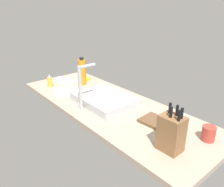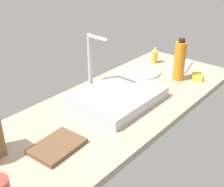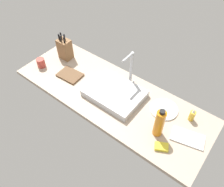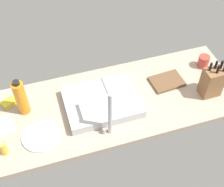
{
  "view_description": "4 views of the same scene",
  "coord_description": "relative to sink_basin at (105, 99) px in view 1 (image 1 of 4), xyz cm",
  "views": [
    {
      "loc": [
        -116.2,
        94.94,
        74.06
      ],
      "look_at": [
        1.78,
        -4.67,
        10.21
      ],
      "focal_mm": 35.66,
      "sensor_mm": 36.0,
      "label": 1
    },
    {
      "loc": [
        -100.75,
        -83.85,
        77.83
      ],
      "look_at": [
        -0.4,
        0.78,
        9.96
      ],
      "focal_mm": 47.69,
      "sensor_mm": 36.0,
      "label": 2
    },
    {
      "loc": [
        77.25,
        -96.98,
        139.86
      ],
      "look_at": [
        4.8,
        -4.12,
        10.51
      ],
      "focal_mm": 36.05,
      "sensor_mm": 36.0,
      "label": 3
    },
    {
      "loc": [
        34.21,
        116.45,
        148.22
      ],
      "look_at": [
        -2.88,
        -0.9,
        10.24
      ],
      "focal_mm": 49.52,
      "sensor_mm": 36.0,
      "label": 4
    }
  ],
  "objects": [
    {
      "name": "dish_sponge",
      "position": [
        53.47,
        -18.17,
        -1.6
      ],
      "size": [
        10.77,
        9.55,
        2.4
      ],
      "primitive_type": "cube",
      "rotation": [
        0.0,
        0.0,
        0.49
      ],
      "color": "yellow",
      "rests_on": "countertop_slab"
    },
    {
      "name": "sink_basin",
      "position": [
        0.0,
        0.0,
        0.0
      ],
      "size": [
        44.14,
        33.71,
        5.6
      ],
      "primitive_type": "cube",
      "color": "#B7BABF",
      "rests_on": "countertop_slab"
    },
    {
      "name": "soap_bottle",
      "position": [
        58.89,
        15.87,
        1.96
      ],
      "size": [
        4.17,
        4.17,
        11.31
      ],
      "color": "gold",
      "rests_on": "countertop_slab"
    },
    {
      "name": "dinner_plate",
      "position": [
        38.81,
        11.56,
        -2.2
      ],
      "size": [
        21.59,
        21.59,
        1.2
      ],
      "primitive_type": "cylinder",
      "color": "silver",
      "rests_on": "countertop_slab"
    },
    {
      "name": "coffee_mug",
      "position": [
        -74.94,
        -12.64,
        1.4
      ],
      "size": [
        7.3,
        7.3,
        8.41
      ],
      "primitive_type": "cylinder",
      "color": "#B23D33",
      "rests_on": "countertop_slab"
    },
    {
      "name": "dish_towel",
      "position": [
        64.24,
        -0.41,
        -2.2
      ],
      "size": [
        24.96,
        17.44,
        1.2
      ],
      "primitive_type": "cube",
      "rotation": [
        0.0,
        0.0,
        0.25
      ],
      "color": "white",
      "rests_on": "countertop_slab"
    },
    {
      "name": "cutting_board",
      "position": [
        -45.41,
        -5.72,
        -1.9
      ],
      "size": [
        21.57,
        16.35,
        1.8
      ],
      "primitive_type": "cube",
      "rotation": [
        0.0,
        0.0,
        0.07
      ],
      "color": "brown",
      "rests_on": "countertop_slab"
    },
    {
      "name": "knife_block",
      "position": [
        -66.65,
        10.54,
        7.14
      ],
      "size": [
        12.05,
        9.43,
        24.82
      ],
      "rotation": [
        0.0,
        0.0,
        0.01
      ],
      "color": "brown",
      "rests_on": "countertop_slab"
    },
    {
      "name": "faucet",
      "position": [
        1.28,
        18.92,
        15.61
      ],
      "size": [
        5.5,
        13.81,
        31.83
      ],
      "color": "#B7BABF",
      "rests_on": "countertop_slab"
    },
    {
      "name": "water_bottle",
      "position": [
        45.1,
        -9.77,
        9.0
      ],
      "size": [
        6.74,
        6.74,
        25.09
      ],
      "color": "orange",
      "rests_on": "countertop_slab"
    },
    {
      "name": "countertop_slab",
      "position": [
        -3.92,
        -0.57,
        -4.55
      ],
      "size": [
        168.37,
        61.15,
        3.5
      ],
      "primitive_type": "cube",
      "color": "tan",
      "rests_on": "ground"
    }
  ]
}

